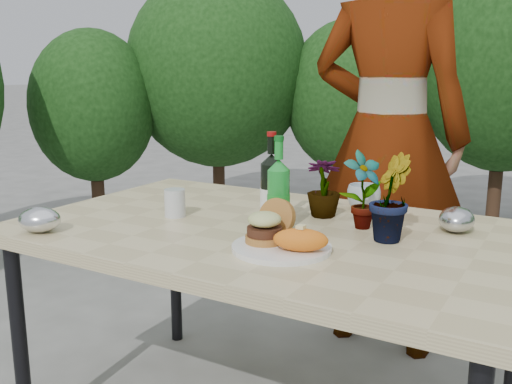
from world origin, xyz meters
The scene contains 17 objects.
patio_table centered at (0.00, 0.00, 0.69)m, with size 1.60×1.00×0.75m.
shrub_hedge centered at (-0.22, 1.57, 1.11)m, with size 6.82×5.09×2.20m.
dinner_plate centered at (0.15, -0.19, 0.76)m, with size 0.28×0.28×0.01m, color white.
burger_stack centered at (0.09, -0.17, 0.81)m, with size 0.11×0.16×0.11m.
sweet_potato centered at (0.22, -0.21, 0.80)m, with size 0.15×0.08×0.06m, color orange.
grilled_veg centered at (0.16, -0.10, 0.78)m, with size 0.08×0.05×0.03m.
wine_bottle centered at (-0.01, 0.04, 0.86)m, with size 0.07×0.07×0.30m.
sparkling_water centered at (0.04, -0.01, 0.86)m, with size 0.07×0.07×0.30m.
plastic_cup centered at (-0.34, -0.04, 0.80)m, with size 0.07×0.07×0.10m, color silver.
seedling_left centered at (0.26, 0.14, 0.87)m, with size 0.13×0.09×0.25m, color #21531C.
seedling_mid centered at (0.37, 0.06, 0.88)m, with size 0.14×0.11×0.26m, color #2B5C1F.
seedling_right centered at (0.10, 0.22, 0.85)m, with size 0.11×0.11×0.20m, color #20501B.
blue_bowl centered at (0.19, 0.37, 0.80)m, with size 0.12×0.12×0.09m, color silver.
foil_packet_left centered at (-0.59, -0.40, 0.79)m, with size 0.13×0.11×0.08m, color silver.
foil_packet_right centered at (0.53, 0.25, 0.79)m, with size 0.13×0.11×0.08m, color #B0B2B7.
person centered at (0.10, 0.89, 0.96)m, with size 0.70×0.46×1.92m, color #935B49.
terracotta_pot centered at (-1.68, 2.06, 0.07)m, with size 0.17×0.17×0.14m.
Camera 1 is at (0.85, -1.55, 1.25)m, focal length 40.00 mm.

